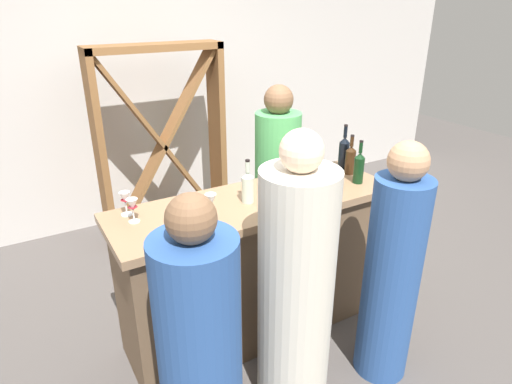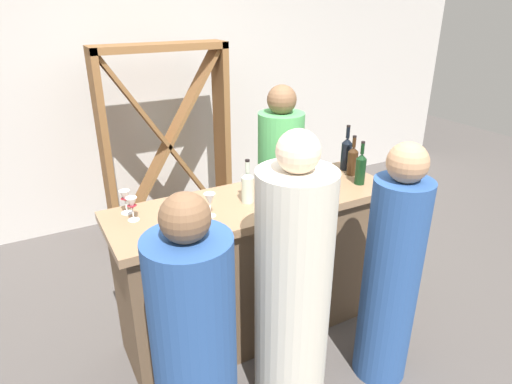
{
  "view_description": "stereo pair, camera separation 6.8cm",
  "coord_description": "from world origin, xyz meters",
  "px_view_note": "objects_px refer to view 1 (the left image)",
  "views": [
    {
      "loc": [
        -1.26,
        -2.16,
        2.14
      ],
      "look_at": [
        0.0,
        0.0,
        1.04
      ],
      "focal_mm": 31.11,
      "sensor_mm": 36.0,
      "label": 1
    },
    {
      "loc": [
        -1.2,
        -2.2,
        2.14
      ],
      "look_at": [
        0.0,
        0.0,
        1.04
      ],
      "focal_mm": 31.11,
      "sensor_mm": 36.0,
      "label": 2
    }
  ],
  "objects_px": {
    "wine_bottle_rightmost_near_black": "(344,152)",
    "person_server_behind": "(277,187)",
    "wine_bottle_second_left_clear_pale": "(301,162)",
    "wine_glass_near_left": "(197,207)",
    "person_left_guest": "(392,274)",
    "person_right_guest": "(200,350)",
    "wine_bottle_leftmost_clear_pale": "(248,186)",
    "wine_bottle_center_dark_green": "(359,167)",
    "wine_glass_far_left": "(125,199)",
    "wine_rack": "(163,145)",
    "wine_glass_near_right": "(132,206)",
    "wine_glass_near_center": "(211,201)",
    "wine_bottle_second_right_amber_brown": "(350,159)",
    "person_center_guest": "(296,290)"
  },
  "relations": [
    {
      "from": "wine_bottle_rightmost_near_black",
      "to": "person_server_behind",
      "type": "height_order",
      "value": "person_server_behind"
    },
    {
      "from": "wine_bottle_second_left_clear_pale",
      "to": "wine_glass_near_left",
      "type": "distance_m",
      "value": 0.93
    },
    {
      "from": "wine_bottle_second_left_clear_pale",
      "to": "person_left_guest",
      "type": "relative_size",
      "value": 0.22
    },
    {
      "from": "person_left_guest",
      "to": "person_right_guest",
      "type": "bearing_deg",
      "value": 68.91
    },
    {
      "from": "wine_bottle_leftmost_clear_pale",
      "to": "wine_bottle_center_dark_green",
      "type": "height_order",
      "value": "wine_bottle_center_dark_green"
    },
    {
      "from": "person_left_guest",
      "to": "wine_bottle_center_dark_green",
      "type": "bearing_deg",
      "value": -41.5
    },
    {
      "from": "wine_glass_far_left",
      "to": "person_server_behind",
      "type": "height_order",
      "value": "person_server_behind"
    },
    {
      "from": "wine_rack",
      "to": "wine_bottle_rightmost_near_black",
      "type": "height_order",
      "value": "wine_rack"
    },
    {
      "from": "wine_bottle_center_dark_green",
      "to": "wine_glass_far_left",
      "type": "height_order",
      "value": "wine_bottle_center_dark_green"
    },
    {
      "from": "wine_bottle_second_left_clear_pale",
      "to": "wine_glass_near_right",
      "type": "distance_m",
      "value": 1.18
    },
    {
      "from": "wine_bottle_center_dark_green",
      "to": "wine_glass_near_center",
      "type": "relative_size",
      "value": 2.1
    },
    {
      "from": "wine_glass_near_left",
      "to": "wine_glass_near_right",
      "type": "relative_size",
      "value": 1.13
    },
    {
      "from": "wine_bottle_rightmost_near_black",
      "to": "person_right_guest",
      "type": "height_order",
      "value": "person_right_guest"
    },
    {
      "from": "wine_glass_near_left",
      "to": "person_server_behind",
      "type": "xyz_separation_m",
      "value": [
        1.02,
        0.78,
        -0.39
      ]
    },
    {
      "from": "wine_bottle_rightmost_near_black",
      "to": "wine_glass_near_center",
      "type": "distance_m",
      "value": 1.19
    },
    {
      "from": "wine_bottle_leftmost_clear_pale",
      "to": "wine_glass_far_left",
      "type": "xyz_separation_m",
      "value": [
        -0.69,
        0.2,
        -0.01
      ]
    },
    {
      "from": "wine_glass_far_left",
      "to": "person_right_guest",
      "type": "relative_size",
      "value": 0.1
    },
    {
      "from": "wine_bottle_leftmost_clear_pale",
      "to": "person_left_guest",
      "type": "relative_size",
      "value": 0.19
    },
    {
      "from": "wine_rack",
      "to": "wine_glass_near_left",
      "type": "bearing_deg",
      "value": -102.97
    },
    {
      "from": "wine_bottle_rightmost_near_black",
      "to": "person_left_guest",
      "type": "bearing_deg",
      "value": -111.43
    },
    {
      "from": "wine_bottle_leftmost_clear_pale",
      "to": "wine_bottle_second_right_amber_brown",
      "type": "distance_m",
      "value": 0.86
    },
    {
      "from": "person_server_behind",
      "to": "wine_bottle_center_dark_green",
      "type": "bearing_deg",
      "value": 11.09
    },
    {
      "from": "wine_bottle_leftmost_clear_pale",
      "to": "wine_bottle_second_right_amber_brown",
      "type": "relative_size",
      "value": 0.97
    },
    {
      "from": "wine_rack",
      "to": "person_center_guest",
      "type": "relative_size",
      "value": 1.11
    },
    {
      "from": "wine_glass_near_left",
      "to": "wine_glass_near_center",
      "type": "height_order",
      "value": "wine_glass_near_left"
    },
    {
      "from": "person_center_guest",
      "to": "person_right_guest",
      "type": "height_order",
      "value": "person_center_guest"
    },
    {
      "from": "wine_bottle_second_right_amber_brown",
      "to": "person_right_guest",
      "type": "distance_m",
      "value": 1.72
    },
    {
      "from": "wine_bottle_leftmost_clear_pale",
      "to": "person_server_behind",
      "type": "distance_m",
      "value": 0.99
    },
    {
      "from": "wine_bottle_second_right_amber_brown",
      "to": "wine_glass_far_left",
      "type": "relative_size",
      "value": 2.0
    },
    {
      "from": "person_right_guest",
      "to": "person_server_behind",
      "type": "distance_m",
      "value": 1.83
    },
    {
      "from": "wine_rack",
      "to": "person_left_guest",
      "type": "height_order",
      "value": "wine_rack"
    },
    {
      "from": "wine_glass_near_center",
      "to": "wine_glass_near_left",
      "type": "bearing_deg",
      "value": -152.1
    },
    {
      "from": "wine_glass_near_right",
      "to": "wine_rack",
      "type": "bearing_deg",
      "value": 65.81
    },
    {
      "from": "wine_bottle_center_dark_green",
      "to": "wine_bottle_second_right_amber_brown",
      "type": "height_order",
      "value": "wine_bottle_center_dark_green"
    },
    {
      "from": "wine_rack",
      "to": "wine_glass_near_left",
      "type": "relative_size",
      "value": 11.31
    },
    {
      "from": "wine_glass_near_right",
      "to": "person_left_guest",
      "type": "xyz_separation_m",
      "value": [
        1.23,
        -0.8,
        -0.4
      ]
    },
    {
      "from": "wine_glass_near_left",
      "to": "person_center_guest",
      "type": "bearing_deg",
      "value": -54.86
    },
    {
      "from": "wine_bottle_second_right_amber_brown",
      "to": "person_left_guest",
      "type": "xyz_separation_m",
      "value": [
        -0.31,
        -0.76,
        -0.41
      ]
    },
    {
      "from": "person_left_guest",
      "to": "person_center_guest",
      "type": "distance_m",
      "value": 0.61
    },
    {
      "from": "wine_glass_near_right",
      "to": "person_right_guest",
      "type": "relative_size",
      "value": 0.1
    },
    {
      "from": "wine_bottle_rightmost_near_black",
      "to": "person_right_guest",
      "type": "relative_size",
      "value": 0.23
    },
    {
      "from": "person_right_guest",
      "to": "person_server_behind",
      "type": "bearing_deg",
      "value": -41.79
    },
    {
      "from": "person_left_guest",
      "to": "wine_bottle_leftmost_clear_pale",
      "type": "bearing_deg",
      "value": 18.67
    },
    {
      "from": "wine_glass_far_left",
      "to": "person_center_guest",
      "type": "distance_m",
      "value": 1.08
    },
    {
      "from": "wine_glass_far_left",
      "to": "person_center_guest",
      "type": "relative_size",
      "value": 0.09
    },
    {
      "from": "wine_bottle_rightmost_near_black",
      "to": "person_center_guest",
      "type": "relative_size",
      "value": 0.2
    },
    {
      "from": "wine_bottle_center_dark_green",
      "to": "person_right_guest",
      "type": "relative_size",
      "value": 0.21
    },
    {
      "from": "wine_glass_near_right",
      "to": "wine_glass_far_left",
      "type": "distance_m",
      "value": 0.11
    },
    {
      "from": "wine_bottle_rightmost_near_black",
      "to": "wine_glass_far_left",
      "type": "height_order",
      "value": "wine_bottle_rightmost_near_black"
    },
    {
      "from": "wine_glass_near_left",
      "to": "wine_glass_near_right",
      "type": "bearing_deg",
      "value": 143.52
    }
  ]
}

